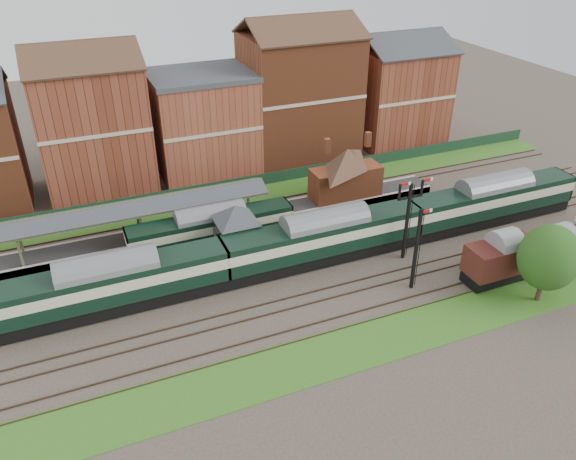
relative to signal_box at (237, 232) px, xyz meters
name	(u,v)px	position (x,y,z in m)	size (l,w,h in m)	color
ground	(279,271)	(3.00, -3.25, -3.19)	(160.00, 160.00, 0.00)	#473D33
grass_back	(228,199)	(3.00, 12.75, -3.16)	(90.00, 4.50, 0.06)	#2D6619
grass_front	(337,352)	(3.00, -15.25, -3.16)	(90.00, 5.00, 0.06)	#2D6619
fence	(223,186)	(3.00, 14.75, -2.44)	(90.00, 0.12, 1.50)	#193823
platform	(200,229)	(-2.00, 6.50, -2.69)	(55.00, 3.40, 1.00)	#2D2D2D
signal_box	(237,232)	(0.00, 0.00, 0.00)	(5.40, 5.40, 6.00)	#697B57
brick_hut	(313,233)	(8.00, 0.00, -2.00)	(3.20, 2.64, 2.94)	brown
station_building	(346,172)	(15.00, 6.50, 0.76)	(8.10, 8.10, 5.90)	brown
canopy	(137,204)	(-8.00, 6.50, 1.39)	(26.00, 3.89, 4.08)	#515635
semaphore_bracket	(408,216)	(15.04, -5.75, 1.44)	(3.60, 0.25, 8.18)	black
semaphore_siding	(416,248)	(13.02, -10.25, 0.96)	(1.23, 0.25, 8.00)	black
town_backdrop	(202,118)	(2.82, 21.75, 3.81)	(69.00, 10.00, 16.00)	brown
dmu_train	(325,237)	(7.65, -3.25, -0.54)	(59.25, 3.11, 4.55)	black
platform_railcar	(211,228)	(-1.59, 3.25, -0.95)	(16.53, 2.61, 3.81)	black
goods_van_a	(557,247)	(27.64, -12.25, -1.28)	(5.51, 2.39, 3.34)	black
goods_van_b	(501,259)	(20.96, -12.25, -0.92)	(6.63, 2.87, 4.02)	black
tree_far	(549,258)	(22.11, -16.09, 1.24)	(5.02, 5.02, 7.33)	#382619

